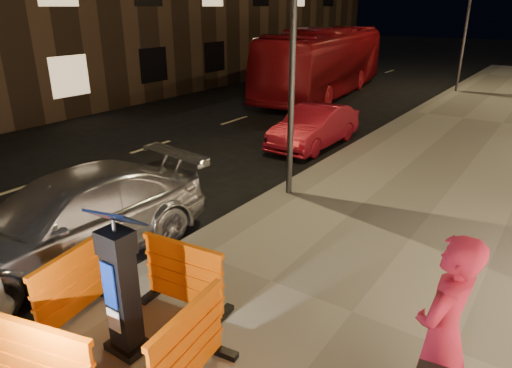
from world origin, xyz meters
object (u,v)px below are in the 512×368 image
Objects in this scene: barrier_back at (184,276)px; barrier_bldgside at (188,349)px; man at (442,335)px; parking_kiosk at (121,286)px; barrier_kerbside at (73,286)px; bus_doubledecker at (323,94)px; car_red at (314,146)px; car_silver at (76,256)px; barrier_front at (46,366)px.

barrier_back and barrier_bldgside have the same top height.
man is at bearing -72.33° from barrier_bldgside.
man reaches higher than parking_kiosk.
barrier_kerbside is (-0.95, 0.00, -0.37)m from parking_kiosk.
bus_doubledecker is at bearing -137.63° from man.
barrier_kerbside is 0.34× the size of car_red.
barrier_kerbside is at bearing -80.88° from bus_doubledecker.
barrier_kerbside is 8.99m from car_red.
car_silver is at bearing 65.89° from barrier_bldgside.
barrier_front is at bearing -76.81° from car_red.
barrier_kerbside is 2.02m from car_silver.
car_red is at bearing -2.35° from barrier_kerbside.
barrier_kerbside reaches higher than car_silver.
barrier_back is (0.00, 1.90, 0.00)m from barrier_front.
barrier_front and barrier_kerbside have the same top height.
parking_kiosk is at bearing -101.27° from barrier_kerbside.
bus_doubledecker is at bearing 15.38° from barrier_bldgside.
car_silver is 7.80m from car_red.
barrier_front is 10.11m from car_red.
parking_kiosk is 3.23m from man.
car_red is 0.34× the size of bus_doubledecker.
car_red is (-2.34, 8.86, -0.99)m from parking_kiosk.
bus_doubledecker is 5.41× the size of man.
car_silver is at bearing 127.50° from barrier_front.
barrier_kerbside is at bearing 82.73° from barrier_bldgside.
barrier_kerbside is 4.17m from man.
barrier_front is 18.44m from bus_doubledecker.
car_red is at bearing 95.52° from parking_kiosk.
man is at bearing -67.54° from bus_doubledecker.
barrier_back is 1.00× the size of barrier_bldgside.
barrier_front is 1.34m from barrier_kerbside.
barrier_kerbside is 17.24m from bus_doubledecker.
barrier_back is 1.00× the size of barrier_kerbside.
parking_kiosk is 0.86× the size of man.
man is (3.07, 0.04, 0.50)m from barrier_back.
car_silver reaches higher than car_red.
bus_doubledecker is at bearing 104.62° from barrier_back.
parking_kiosk is 1.40× the size of barrier_front.
parking_kiosk is 1.02m from barrier_front.
barrier_back is 3.12m from man.
barrier_front is 0.34× the size of car_red.
bus_doubledecker is (-5.93, 17.45, -0.62)m from barrier_front.
parking_kiosk is 2.94m from car_silver.
barrier_back and barrier_kerbside have the same top height.
man is (3.07, 0.99, 0.13)m from parking_kiosk.
barrier_back is at bearing 75.73° from barrier_front.
bus_doubledecker is at bearing 100.51° from parking_kiosk.
barrier_bldgside is (0.95, 0.00, -0.37)m from parking_kiosk.
barrier_front is 1.00× the size of barrier_kerbside.
barrier_back is at bearing 4.57° from car_silver.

